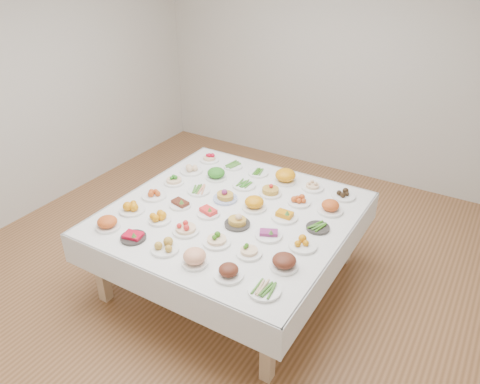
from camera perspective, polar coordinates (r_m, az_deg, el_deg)
The scene contains 38 objects.
room_envelope at distance 3.94m, azimuth -1.45°, elevation 13.31°, with size 5.02×5.02×2.81m.
display_table at distance 4.16m, azimuth -1.07°, elevation -3.28°, with size 2.03×2.03×0.75m.
dish_0 at distance 4.04m, azimuth -15.86°, elevation -3.64°, with size 0.20×0.20×0.11m.
dish_1 at distance 3.86m, azimuth -12.91°, elevation -5.15°, with size 0.20×0.20×0.09m.
dish_2 at distance 3.68m, azimuth -9.18°, elevation -6.41°, with size 0.22×0.22×0.10m.
dish_3 at distance 3.50m, azimuth -5.55°, elevation -7.91°, with size 0.20×0.20×0.13m.
dish_4 at distance 3.38m, azimuth -1.40°, elevation -9.53°, with size 0.21×0.21×0.12m.
dish_5 at distance 3.28m, azimuth 2.99°, elevation -11.77°, with size 0.23×0.23×0.05m.
dish_6 at distance 4.22m, azimuth -13.08°, elevation -1.71°, with size 0.23×0.23×0.11m.
dish_7 at distance 4.03m, azimuth -9.80°, elevation -3.09°, with size 0.19×0.19×0.09m.
dish_8 at distance 3.85m, azimuth -6.66°, elevation -4.10°, with size 0.22×0.22×0.13m.
dish_9 at distance 3.70m, azimuth -2.86°, elevation -5.51°, with size 0.22×0.22×0.13m.
dish_10 at distance 3.59m, azimuth 1.11°, elevation -7.07°, with size 0.20×0.20×0.10m.
dish_11 at distance 3.47m, azimuth 5.41°, elevation -8.40°, with size 0.21×0.21×0.12m.
dish_12 at distance 4.40m, azimuth -10.46°, elevation -0.14°, with size 0.22×0.22×0.09m.
dish_13 at distance 4.22m, azimuth -7.30°, elevation -1.32°, with size 0.19×0.19×0.09m.
dish_14 at distance 4.08m, azimuth -3.88°, elevation -2.41°, with size 0.20×0.20×0.08m.
dish_15 at distance 3.91m, azimuth -0.34°, elevation -3.30°, with size 0.21×0.21×0.13m.
dish_16 at distance 3.80m, azimuth 3.52°, elevation -5.01°, with size 0.22×0.22×0.09m.
dish_17 at distance 3.70m, azimuth 7.68°, elevation -6.20°, with size 0.22×0.22×0.09m.
dish_18 at distance 4.60m, azimuth -8.07°, elevation 1.60°, with size 0.19×0.19×0.11m.
dish_19 at distance 4.43m, azimuth -5.06°, elevation 0.23°, with size 0.21×0.21×0.05m.
dish_20 at distance 4.27m, azimuth -1.81°, elevation -0.29°, with size 0.22×0.22×0.13m.
dish_21 at distance 4.14m, azimuth 1.75°, elevation -1.36°, with size 0.22×0.22×0.12m.
dish_22 at distance 4.03m, azimuth 5.45°, elevation -2.73°, with size 0.23×0.23×0.10m.
dish_23 at distance 3.94m, azimuth 9.47°, elevation -4.24°, with size 0.19×0.19×0.05m.
dish_24 at distance 4.80m, azimuth -5.97°, elevation 2.84°, with size 0.23×0.23×0.09m.
dish_25 at distance 4.64m, azimuth -2.92°, elevation 2.27°, with size 0.20×0.20×0.12m.
dish_26 at distance 4.51m, azimuth 0.50°, elevation 0.88°, with size 0.22×0.22×0.05m.
dish_27 at distance 4.37m, azimuth 3.74°, elevation 0.31°, with size 0.21×0.21×0.12m.
dish_28 at distance 4.26m, azimuth 7.22°, elevation -1.00°, with size 0.20×0.20×0.08m.
dish_29 at distance 4.17m, azimuth 10.95°, elevation -1.71°, with size 0.23×0.23×0.12m.
dish_30 at distance 5.01m, azimuth -3.76°, elevation 4.28°, with size 0.20×0.20×0.11m.
dish_31 at distance 4.88m, azimuth -0.84°, elevation 3.26°, with size 0.20×0.20×0.05m.
dish_32 at distance 4.74m, azimuth 2.22°, elevation 2.37°, with size 0.20×0.20×0.05m.
dish_33 at distance 4.59m, azimuth 5.55°, elevation 1.95°, with size 0.25×0.25×0.14m.
dish_34 at distance 4.51m, azimuth 8.85°, elevation 0.86°, with size 0.21×0.21×0.10m.
dish_35 at distance 4.43m, azimuth 12.51°, elevation -0.26°, with size 0.22×0.22×0.08m.
Camera 1 is at (2.04, -3.18, 2.94)m, focal length 35.00 mm.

